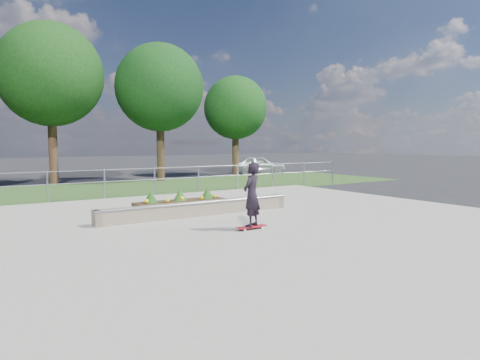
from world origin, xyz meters
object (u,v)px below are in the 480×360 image
planter_bed (183,203)px  skateboarder (252,195)px  parked_car (259,164)px  grind_ledge (199,209)px

planter_bed → skateboarder: size_ratio=1.83×
planter_bed → skateboarder: bearing=-90.4°
parked_car → grind_ledge: bearing=169.0°
grind_ledge → planter_bed: 1.44m
grind_ledge → skateboarder: size_ratio=3.65×
grind_ledge → parked_car: parked_car is taller
grind_ledge → planter_bed: planter_bed is taller
grind_ledge → parked_car: (11.85, 13.47, 0.38)m
planter_bed → parked_car: parked_car is taller
planter_bed → skateboarder: skateboarder is taller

